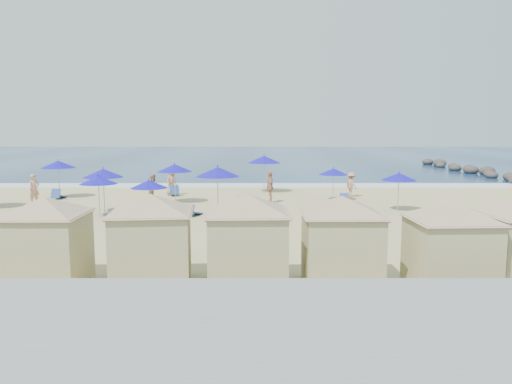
# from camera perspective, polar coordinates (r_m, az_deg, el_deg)

# --- Properties ---
(ground) EXTENTS (160.00, 160.00, 0.00)m
(ground) POSITION_cam_1_polar(r_m,az_deg,el_deg) (23.41, -6.77, -3.71)
(ground) COLOR tan
(ground) RESTS_ON ground
(ocean) EXTENTS (160.00, 80.00, 0.06)m
(ocean) POSITION_cam_1_polar(r_m,az_deg,el_deg) (77.99, -2.09, 4.09)
(ocean) COLOR navy
(ocean) RESTS_ON ground
(surf_line) EXTENTS (160.00, 2.50, 0.08)m
(surf_line) POSITION_cam_1_polar(r_m,az_deg,el_deg) (38.66, -4.12, 0.76)
(surf_line) COLOR white
(surf_line) RESTS_ON ground
(seawall) EXTENTS (160.00, 6.10, 1.22)m
(seawall) POSITION_cam_1_polar(r_m,az_deg,el_deg) (10.43, -15.70, -14.42)
(seawall) COLOR gray
(seawall) RESTS_ON ground
(rock_jetty) EXTENTS (2.56, 26.66, 0.96)m
(rock_jetty) POSITION_cam_1_polar(r_m,az_deg,el_deg) (52.41, 23.90, 2.23)
(rock_jetty) COLOR #2F2A27
(rock_jetty) RESTS_ON ground
(trash_bin) EXTENTS (0.96, 0.96, 0.77)m
(trash_bin) POSITION_cam_1_polar(r_m,az_deg,el_deg) (17.88, -10.15, -5.97)
(trash_bin) COLOR black
(trash_bin) RESTS_ON ground
(cabana_0) EXTENTS (4.48, 4.48, 2.81)m
(cabana_0) POSITION_cam_1_polar(r_m,az_deg,el_deg) (15.25, -22.91, -4.05)
(cabana_0) COLOR tan
(cabana_0) RESTS_ON ground
(cabana_1) EXTENTS (4.60, 4.60, 2.90)m
(cabana_1) POSITION_cam_1_polar(r_m,az_deg,el_deg) (14.37, -11.85, -4.08)
(cabana_1) COLOR tan
(cabana_1) RESTS_ON ground
(cabana_2) EXTENTS (4.66, 4.66, 2.93)m
(cabana_2) POSITION_cam_1_polar(r_m,az_deg,el_deg) (13.94, -1.01, -4.22)
(cabana_2) COLOR tan
(cabana_2) RESTS_ON ground
(cabana_3) EXTENTS (4.53, 4.53, 2.84)m
(cabana_3) POSITION_cam_1_polar(r_m,az_deg,el_deg) (14.26, 9.75, -4.26)
(cabana_3) COLOR tan
(cabana_3) RESTS_ON ground
(cabana_4) EXTENTS (4.41, 4.41, 2.77)m
(cabana_4) POSITION_cam_1_polar(r_m,az_deg,el_deg) (14.46, 21.37, -4.67)
(cabana_4) COLOR tan
(cabana_4) RESTS_ON ground
(umbrella_2) EXTENTS (2.18, 2.18, 2.48)m
(umbrella_2) POSITION_cam_1_polar(r_m,az_deg,el_deg) (34.29, -21.67, 2.95)
(umbrella_2) COLOR #A5A8AD
(umbrella_2) RESTS_ON ground
(umbrella_3) EXTENTS (1.90, 1.90, 2.16)m
(umbrella_3) POSITION_cam_1_polar(r_m,az_deg,el_deg) (26.13, -17.56, 1.31)
(umbrella_3) COLOR #A5A8AD
(umbrella_3) RESTS_ON ground
(umbrella_4) EXTENTS (2.13, 2.13, 2.42)m
(umbrella_4) POSITION_cam_1_polar(r_m,az_deg,el_deg) (30.03, -9.30, 2.73)
(umbrella_4) COLOR #A5A8AD
(umbrella_4) RESTS_ON ground
(umbrella_5) EXTENTS (2.13, 2.13, 2.42)m
(umbrella_5) POSITION_cam_1_polar(r_m,az_deg,el_deg) (27.44, -17.06, 2.07)
(umbrella_5) COLOR #A5A8AD
(umbrella_5) RESTS_ON ground
(umbrella_6) EXTENTS (1.81, 1.81, 2.06)m
(umbrella_6) POSITION_cam_1_polar(r_m,az_deg,el_deg) (24.41, -12.15, 0.89)
(umbrella_6) COLOR #A5A8AD
(umbrella_6) RESTS_ON ground
(umbrella_7) EXTENTS (2.27, 2.27, 2.59)m
(umbrella_7) POSITION_cam_1_polar(r_m,az_deg,el_deg) (25.42, -4.41, 2.31)
(umbrella_7) COLOR #A5A8AD
(umbrella_7) RESTS_ON ground
(umbrella_8) EXTENTS (2.33, 2.33, 2.65)m
(umbrella_8) POSITION_cam_1_polar(r_m,az_deg,el_deg) (34.51, 0.93, 3.74)
(umbrella_8) COLOR #A5A8AD
(umbrella_8) RESTS_ON ground
(umbrella_9) EXTENTS (1.82, 1.82, 2.07)m
(umbrella_9) POSITION_cam_1_polar(r_m,az_deg,el_deg) (30.98, 8.83, 2.32)
(umbrella_9) COLOR #A5A8AD
(umbrella_9) RESTS_ON ground
(umbrella_10) EXTENTS (1.89, 1.89, 2.15)m
(umbrella_10) POSITION_cam_1_polar(r_m,az_deg,el_deg) (27.83, 16.02, 1.70)
(umbrella_10) COLOR #A5A8AD
(umbrella_10) RESTS_ON ground
(beach_chair_1) EXTENTS (0.58, 1.26, 0.69)m
(beach_chair_1) POSITION_cam_1_polar(r_m,az_deg,el_deg) (33.91, -21.68, -0.34)
(beach_chair_1) COLOR #26468C
(beach_chair_1) RESTS_ON ground
(beach_chair_2) EXTENTS (0.93, 1.44, 0.73)m
(beach_chair_2) POSITION_cam_1_polar(r_m,az_deg,el_deg) (33.41, -9.36, 0.01)
(beach_chair_2) COLOR #26468C
(beach_chair_2) RESTS_ON ground
(beach_chair_3) EXTENTS (0.92, 1.27, 0.64)m
(beach_chair_3) POSITION_cam_1_polar(r_m,az_deg,el_deg) (25.65, -7.31, -2.24)
(beach_chair_3) COLOR #26468C
(beach_chair_3) RESTS_ON ground
(beach_chair_4) EXTENTS (1.05, 1.43, 0.72)m
(beach_chair_4) POSITION_cam_1_polar(r_m,az_deg,el_deg) (27.81, -1.39, -1.38)
(beach_chair_4) COLOR #26468C
(beach_chair_4) RESTS_ON ground
(beach_chair_5) EXTENTS (0.72, 1.27, 0.66)m
(beach_chair_5) POSITION_cam_1_polar(r_m,az_deg,el_deg) (30.12, 10.03, -0.86)
(beach_chair_5) COLOR #26468C
(beach_chair_5) RESTS_ON ground
(beachgoer_0) EXTENTS (0.70, 0.78, 1.79)m
(beachgoer_0) POSITION_cam_1_polar(r_m,az_deg,el_deg) (32.01, -24.02, 0.30)
(beachgoer_0) COLOR tan
(beachgoer_0) RESTS_ON ground
(beachgoer_1) EXTENTS (0.80, 0.94, 1.71)m
(beachgoer_1) POSITION_cam_1_polar(r_m,az_deg,el_deg) (30.93, -11.63, 0.49)
(beachgoer_1) COLOR tan
(beachgoer_1) RESTS_ON ground
(beachgoer_2) EXTENTS (0.53, 1.13, 1.89)m
(beachgoer_2) POSITION_cam_1_polar(r_m,az_deg,el_deg) (29.87, 1.59, 0.57)
(beachgoer_2) COLOR tan
(beachgoer_2) RESTS_ON ground
(beachgoer_3) EXTENTS (0.94, 1.19, 1.61)m
(beachgoer_3) POSITION_cam_1_polar(r_m,az_deg,el_deg) (32.99, 10.86, 0.85)
(beachgoer_3) COLOR tan
(beachgoer_3) RESTS_ON ground
(beachgoer_4) EXTENTS (0.98, 1.07, 1.83)m
(beachgoer_4) POSITION_cam_1_polar(r_m,az_deg,el_deg) (33.64, -9.65, 1.18)
(beachgoer_4) COLOR tan
(beachgoer_4) RESTS_ON ground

